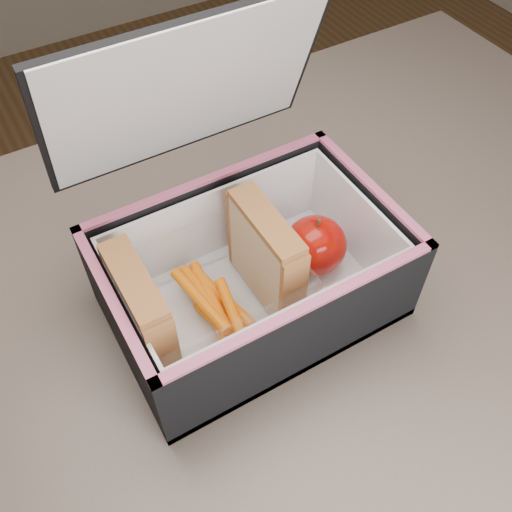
{
  "coord_description": "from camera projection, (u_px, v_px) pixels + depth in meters",
  "views": [
    {
      "loc": [
        -0.16,
        -0.26,
        1.24
      ],
      "look_at": [
        0.02,
        0.04,
        0.81
      ],
      "focal_mm": 40.0,
      "sensor_mm": 36.0,
      "label": 1
    }
  ],
  "objects": [
    {
      "name": "kitchen_table",
      "position": [
        259.0,
        372.0,
        0.65
      ],
      "size": [
        1.2,
        0.8,
        0.75
      ],
      "color": "brown",
      "rests_on": "ground"
    },
    {
      "name": "carrot_sticks",
      "position": [
        218.0,
        309.0,
        0.55
      ],
      "size": [
        0.05,
        0.13,
        0.03
      ],
      "color": "#DE5100",
      "rests_on": "plastic_tub"
    },
    {
      "name": "sandwich_right",
      "position": [
        266.0,
        256.0,
        0.55
      ],
      "size": [
        0.03,
        0.1,
        0.11
      ],
      "color": "tan",
      "rests_on": "plastic_tub"
    },
    {
      "name": "plastic_tub",
      "position": [
        208.0,
        296.0,
        0.54
      ],
      "size": [
        0.17,
        0.12,
        0.07
      ],
      "primitive_type": null,
      "color": "white",
      "rests_on": "lunch_bag"
    },
    {
      "name": "lunch_bag",
      "position": [
        250.0,
        267.0,
        0.55
      ],
      "size": [
        0.28,
        0.25,
        0.27
      ],
      "color": "black",
      "rests_on": "kitchen_table"
    },
    {
      "name": "sandwich_left",
      "position": [
        142.0,
        313.0,
        0.51
      ],
      "size": [
        0.03,
        0.1,
        0.11
      ],
      "color": "tan",
      "rests_on": "plastic_tub"
    },
    {
      "name": "red_apple",
      "position": [
        315.0,
        245.0,
        0.58
      ],
      "size": [
        0.08,
        0.08,
        0.07
      ],
      "rotation": [
        0.0,
        0.0,
        0.24
      ],
      "color": "#950106",
      "rests_on": "paper_napkin"
    },
    {
      "name": "paper_napkin",
      "position": [
        311.0,
        269.0,
        0.61
      ],
      "size": [
        0.09,
        0.09,
        0.01
      ],
      "primitive_type": "cube",
      "rotation": [
        0.0,
        0.0,
        -0.33
      ],
      "color": "white",
      "rests_on": "lunch_bag"
    }
  ]
}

